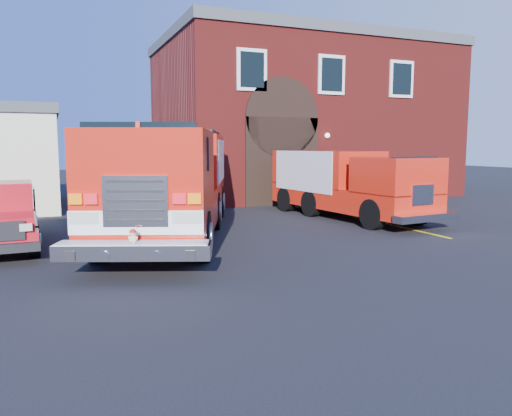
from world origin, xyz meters
name	(u,v)px	position (x,y,z in m)	size (l,w,h in m)	color
ground	(238,253)	(0.00, 0.00, 0.00)	(100.00, 100.00, 0.00)	black
parking_stripe_near	(416,231)	(6.50, 1.00, 0.00)	(0.12, 3.00, 0.01)	yellow
parking_stripe_mid	(363,218)	(6.50, 4.00, 0.00)	(0.12, 3.00, 0.01)	yellow
parking_stripe_far	(322,209)	(6.50, 7.00, 0.00)	(0.12, 3.00, 0.01)	yellow
fire_station	(300,119)	(8.99, 13.98, 4.25)	(15.20, 10.20, 8.45)	maroon
fire_engine	(171,180)	(-0.95, 3.19, 1.68)	(6.51, 10.87, 3.24)	black
secondary_truck	(347,182)	(6.03, 4.43, 1.37)	(3.18, 7.97, 2.52)	black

